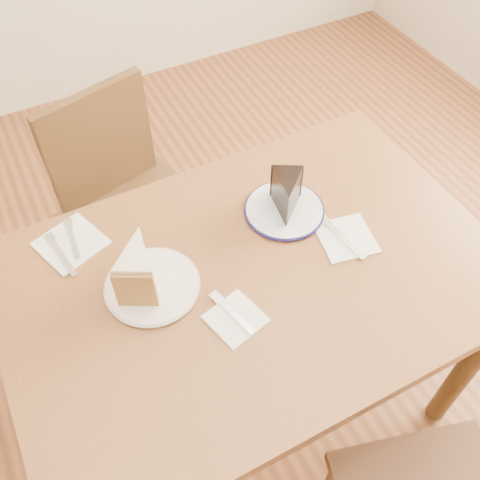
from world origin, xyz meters
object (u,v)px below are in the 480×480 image
table (253,295)px  carrot_cake (140,266)px  chocolate_cake (287,198)px  chair_far (134,209)px  plate_cream (152,286)px  plate_navy (284,210)px

table → carrot_cake: carrot_cake is taller
chocolate_cake → chair_far: bearing=-27.2°
plate_cream → plate_navy: bearing=9.3°
chair_far → table: bearing=88.4°
table → chair_far: 0.62m
plate_cream → chocolate_cake: bearing=8.2°
plate_cream → plate_navy: (0.40, 0.07, 0.00)m
table → plate_cream: 0.27m
carrot_cake → plate_cream: bearing=-28.7°
chair_far → carrot_cake: bearing=62.1°
plate_navy → plate_cream: bearing=-170.7°
table → plate_navy: (0.16, 0.14, 0.10)m
plate_cream → carrot_cake: size_ratio=1.74×
carrot_cake → chocolate_cake: size_ratio=1.10×
table → plate_navy: bearing=39.9°
plate_cream → plate_navy: same height
chair_far → plate_navy: chair_far is taller
table → plate_cream: size_ratio=5.53×
table → plate_cream: bearing=162.8°
chair_far → carrot_cake: chair_far is taller
plate_cream → carrot_cake: (-0.01, 0.02, 0.06)m
chair_far → chocolate_cake: (0.30, -0.45, 0.32)m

